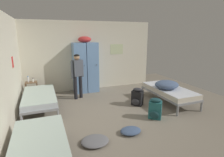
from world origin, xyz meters
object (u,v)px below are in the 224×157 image
(person_traveler, at_px, (77,72))
(clothes_pile_grey, at_px, (95,141))
(locker_bank, at_px, (86,66))
(bedding_heap, at_px, (167,85))
(lotion_bottle, at_px, (33,80))
(bed_left_front, at_px, (40,148))
(bed_right, at_px, (169,91))
(water_bottle, at_px, (28,79))
(backpack_teal, at_px, (155,109))
(clothes_pile_denim, at_px, (131,131))
(shelf_unit, at_px, (32,88))
(backpack_black, at_px, (137,97))
(bed_left_rear, at_px, (39,97))

(person_traveler, xyz_separation_m, clothes_pile_grey, (-0.21, -2.78, -0.86))
(locker_bank, relative_size, bedding_heap, 2.76)
(bedding_heap, distance_m, lotion_bottle, 4.40)
(bed_left_front, bearing_deg, bedding_heap, 24.10)
(bed_right, xyz_separation_m, water_bottle, (-4.19, 2.06, 0.28))
(backpack_teal, bearing_deg, locker_bank, 111.18)
(backpack_teal, bearing_deg, clothes_pile_grey, -163.55)
(lotion_bottle, height_order, clothes_pile_denim, lotion_bottle)
(bed_left_front, distance_m, lotion_bottle, 3.71)
(bed_left_front, bearing_deg, backpack_teal, 17.63)
(clothes_pile_grey, bearing_deg, water_bottle, 111.63)
(bedding_heap, relative_size, clothes_pile_denim, 1.58)
(shelf_unit, bearing_deg, clothes_pile_denim, -57.37)
(bedding_heap, height_order, backpack_black, bedding_heap)
(bed_right, bearing_deg, water_bottle, 153.82)
(locker_bank, distance_m, bed_right, 3.10)
(lotion_bottle, distance_m, clothes_pile_denim, 3.89)
(bedding_heap, bearing_deg, clothes_pile_denim, -146.67)
(person_traveler, bearing_deg, bed_left_front, -111.34)
(locker_bank, height_order, backpack_black, locker_bank)
(bed_left_rear, xyz_separation_m, bedding_heap, (3.72, -0.93, 0.24))
(bed_left_front, relative_size, lotion_bottle, 12.97)
(shelf_unit, bearing_deg, bed_left_rear, -77.74)
(bed_left_front, xyz_separation_m, clothes_pile_grey, (1.02, 0.36, -0.33))
(bed_right, distance_m, bed_left_rear, 3.96)
(bed_left_front, xyz_separation_m, bedding_heap, (3.72, 1.66, 0.24))
(bedding_heap, relative_size, person_traveler, 0.50)
(locker_bank, height_order, bed_left_front, locker_bank)
(bedding_heap, xyz_separation_m, lotion_bottle, (-3.90, 2.04, 0.02))
(bedding_heap, height_order, clothes_pile_grey, bedding_heap)
(bed_left_rear, distance_m, bedding_heap, 3.84)
(bed_right, relative_size, water_bottle, 9.09)
(bed_right, bearing_deg, bedding_heap, -164.56)
(lotion_bottle, relative_size, backpack_teal, 0.27)
(person_traveler, xyz_separation_m, backpack_teal, (1.57, -2.25, -0.65))
(lotion_bottle, bearing_deg, water_bottle, 158.20)
(bed_left_rear, xyz_separation_m, clothes_pile_grey, (1.02, -2.23, -0.33))
(shelf_unit, height_order, bed_left_rear, shelf_unit)
(locker_bank, bearing_deg, lotion_bottle, -176.53)
(shelf_unit, xyz_separation_m, backpack_black, (3.05, -1.88, -0.09))
(shelf_unit, relative_size, clothes_pile_grey, 1.01)
(bed_left_front, xyz_separation_m, lotion_bottle, (-0.18, 3.70, 0.25))
(person_traveler, relative_size, backpack_teal, 2.75)
(bedding_heap, distance_m, clothes_pile_denim, 2.29)
(bed_left_front, bearing_deg, clothes_pile_grey, 19.64)
(water_bottle, bearing_deg, clothes_pile_grey, -68.37)
(water_bottle, xyz_separation_m, lotion_bottle, (0.15, -0.06, -0.03))
(locker_bank, xyz_separation_m, shelf_unit, (-1.91, -0.07, -0.62))
(lotion_bottle, xyz_separation_m, clothes_pile_grey, (1.20, -3.34, -0.59))
(backpack_black, height_order, clothes_pile_denim, backpack_black)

